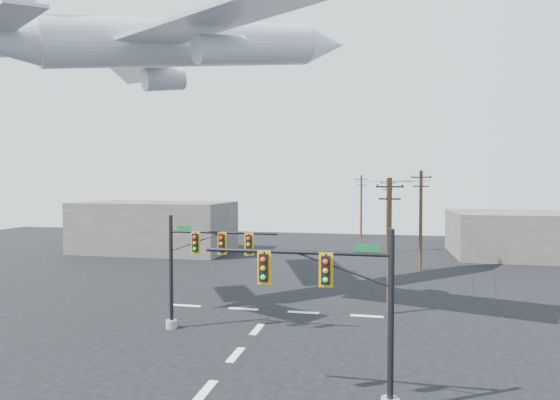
% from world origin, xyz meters
% --- Properties ---
extents(ground, '(120.00, 120.00, 0.00)m').
position_xyz_m(ground, '(0.00, 0.00, 0.00)').
color(ground, black).
rests_on(ground, ground).
extents(lane_markings, '(14.00, 21.20, 0.01)m').
position_xyz_m(lane_markings, '(0.00, 5.33, 0.01)').
color(lane_markings, white).
rests_on(lane_markings, ground).
extents(signal_mast_near, '(7.32, 0.73, 6.63)m').
position_xyz_m(signal_mast_near, '(5.59, -0.22, 3.60)').
color(signal_mast_near, gray).
rests_on(signal_mast_near, ground).
extents(signal_mast_far, '(6.51, 0.71, 6.46)m').
position_xyz_m(signal_mast_far, '(-3.27, 7.18, 3.66)').
color(signal_mast_far, gray).
rests_on(signal_mast_far, ground).
extents(utility_pole_a, '(1.72, 0.34, 8.62)m').
position_xyz_m(utility_pole_a, '(7.34, 12.87, 4.51)').
color(utility_pole_a, '#422B1C').
rests_on(utility_pole_a, ground).
extents(utility_pole_b, '(1.88, 0.65, 9.49)m').
position_xyz_m(utility_pole_b, '(10.54, 28.73, 4.96)').
color(utility_pole_b, '#422B1C').
rests_on(utility_pole_b, ground).
extents(utility_pole_c, '(1.71, 0.86, 8.93)m').
position_xyz_m(utility_pole_c, '(7.65, 40.08, 4.67)').
color(utility_pole_c, '#422B1C').
rests_on(utility_pole_c, ground).
extents(utility_pole_d, '(1.89, 0.83, 9.56)m').
position_xyz_m(utility_pole_d, '(3.98, 54.71, 5.00)').
color(utility_pole_d, '#422B1C').
rests_on(utility_pole_d, ground).
extents(power_lines, '(8.33, 41.85, 0.19)m').
position_xyz_m(power_lines, '(7.89, 33.84, 8.49)').
color(power_lines, black).
extents(airliner, '(23.99, 24.46, 7.75)m').
position_xyz_m(airliner, '(-6.58, 14.48, 18.20)').
color(airliner, silver).
extents(building_left, '(18.00, 10.00, 6.00)m').
position_xyz_m(building_left, '(-20.00, 35.00, 3.00)').
color(building_left, '#66615A').
rests_on(building_left, ground).
extents(building_right, '(14.00, 12.00, 5.00)m').
position_xyz_m(building_right, '(22.00, 40.00, 2.50)').
color(building_right, '#66615A').
rests_on(building_right, ground).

